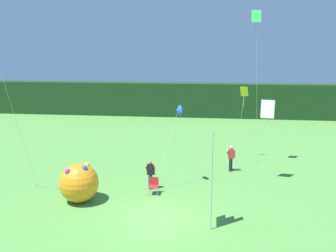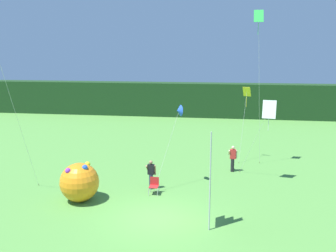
# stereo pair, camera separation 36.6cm
# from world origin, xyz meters

# --- Properties ---
(ground_plane) EXTENTS (120.00, 120.00, 0.00)m
(ground_plane) POSITION_xyz_m (0.00, 0.00, 0.00)
(ground_plane) COLOR #518E3D
(distant_treeline) EXTENTS (80.00, 2.40, 3.90)m
(distant_treeline) POSITION_xyz_m (0.00, 27.07, 1.95)
(distant_treeline) COLOR #193819
(distant_treeline) RESTS_ON ground
(banner_flag) EXTENTS (0.06, 1.03, 4.32)m
(banner_flag) POSITION_xyz_m (2.46, -0.48, 2.07)
(banner_flag) COLOR #B7B7BC
(banner_flag) RESTS_ON ground
(person_near_banner) EXTENTS (0.55, 0.48, 1.64)m
(person_near_banner) POSITION_xyz_m (-0.91, 3.55, 0.88)
(person_near_banner) COLOR #2D334C
(person_near_banner) RESTS_ON ground
(person_mid_field) EXTENTS (0.55, 0.48, 1.69)m
(person_mid_field) POSITION_xyz_m (3.65, 7.21, 0.90)
(person_mid_field) COLOR black
(person_mid_field) RESTS_ON ground
(inflatable_balloon) EXTENTS (1.99, 1.99, 2.01)m
(inflatable_balloon) POSITION_xyz_m (-4.19, 1.39, 1.00)
(inflatable_balloon) COLOR orange
(inflatable_balloon) RESTS_ON ground
(folding_chair) EXTENTS (0.51, 0.51, 0.89)m
(folding_chair) POSITION_xyz_m (-0.61, 2.89, 0.51)
(folding_chair) COLOR #BCBCC1
(folding_chair) RESTS_ON ground
(kite_green_diamond_0) EXTENTS (0.92, 1.12, 10.02)m
(kite_green_diamond_0) POSITION_xyz_m (4.98, 8.45, 8.96)
(kite_green_diamond_0) COLOR brown
(kite_green_diamond_0) RESTS_ON ground
(kite_blue_delta_1) EXTENTS (1.45, 1.85, 4.62)m
(kite_blue_delta_1) POSITION_xyz_m (0.52, 4.47, 4.28)
(kite_blue_delta_1) COLOR brown
(kite_blue_delta_1) RESTS_ON ground
(kite_white_diamond_2) EXTENTS (1.82, 1.77, 4.81)m
(kite_white_diamond_2) POSITION_xyz_m (5.49, 5.67, 4.17)
(kite_white_diamond_2) COLOR brown
(kite_white_diamond_2) RESTS_ON ground
(kite_yellow_diamond_3) EXTENTS (0.72, 1.22, 5.14)m
(kite_yellow_diamond_3) POSITION_xyz_m (4.52, 10.00, 4.54)
(kite_yellow_diamond_3) COLOR brown
(kite_yellow_diamond_3) RESTS_ON ground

